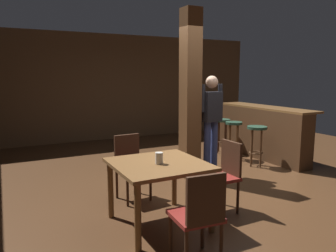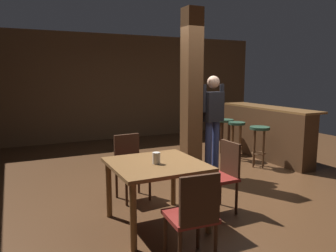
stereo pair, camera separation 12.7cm
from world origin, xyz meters
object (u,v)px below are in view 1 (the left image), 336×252
chair_east (224,172)px  standing_person (211,118)px  napkin_cup (159,158)px  chair_north (131,163)px  bar_counter (261,132)px  bar_stool_near (257,136)px  dining_table (159,172)px  bar_stool_mid (234,131)px  bar_stool_far (222,128)px  chair_south (199,213)px

chair_east → standing_person: 1.60m
chair_east → napkin_cup: chair_east is taller
napkin_cup → chair_north: bearing=88.4°
napkin_cup → bar_counter: (3.31, 1.93, -0.26)m
napkin_cup → bar_stool_near: 3.11m
dining_table → standing_person: size_ratio=0.59×
chair_east → bar_stool_mid: size_ratio=1.15×
chair_north → bar_stool_near: (2.73, 0.46, 0.08)m
chair_north → bar_stool_far: chair_north is taller
chair_east → chair_south: bearing=-136.2°
chair_south → dining_table: bearing=87.5°
napkin_cup → bar_stool_far: size_ratio=0.17×
napkin_cup → bar_stool_near: bearing=27.6°
dining_table → napkin_cup: 0.18m
bar_stool_mid → bar_stool_far: 0.56m
standing_person → bar_counter: 1.81m
chair_south → bar_stool_far: chair_south is taller
chair_south → napkin_cup: bearing=88.4°
bar_stool_near → bar_stool_mid: size_ratio=0.99×
dining_table → napkin_cup: napkin_cup is taller
standing_person → bar_stool_mid: size_ratio=2.22×
standing_person → bar_stool_mid: (1.07, 0.71, -0.42)m
napkin_cup → bar_stool_mid: 3.43m
napkin_cup → bar_stool_mid: (2.72, 2.08, -0.23)m
dining_table → bar_stool_far: (2.81, 2.58, -0.06)m
napkin_cup → bar_stool_near: napkin_cup is taller
bar_stool_near → bar_stool_far: 1.20m
standing_person → bar_counter: size_ratio=0.72×
napkin_cup → bar_stool_far: bearing=42.9°
chair_north → dining_table: bearing=-90.7°
chair_south → bar_stool_far: size_ratio=1.17×
chair_south → bar_stool_far: bearing=50.9°
chair_south → napkin_cup: 0.93m
chair_east → standing_person: size_ratio=0.52×
bar_stool_far → bar_stool_near: bearing=-93.6°
chair_south → bar_counter: (3.34, 2.81, 0.04)m
bar_counter → chair_east: bearing=-141.6°
bar_stool_near → chair_south: bearing=-140.1°
chair_south → bar_stool_far: 4.53m
chair_east → napkin_cup: size_ratio=6.80×
standing_person → bar_stool_mid: standing_person is taller
dining_table → chair_east: chair_east is taller
chair_north → bar_counter: (3.29, 0.95, 0.04)m
dining_table → standing_person: 2.14m
bar_stool_mid → bar_stool_far: bearing=78.4°
napkin_cup → chair_south: bearing=-91.6°
chair_east → bar_stool_near: bearing=37.6°
standing_person → bar_counter: bearing=18.5°
chair_east → bar_stool_far: bearing=53.8°
chair_south → chair_north: size_ratio=1.00×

